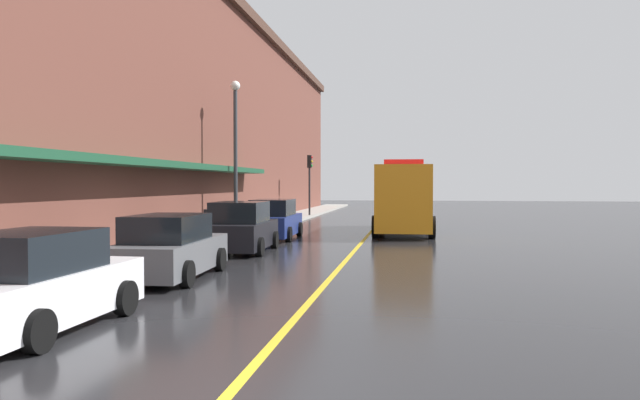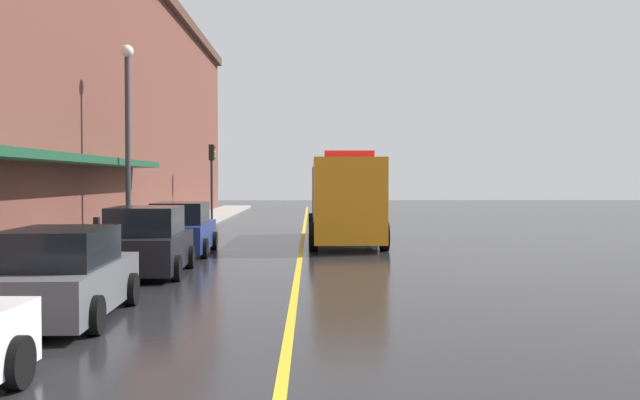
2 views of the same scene
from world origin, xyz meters
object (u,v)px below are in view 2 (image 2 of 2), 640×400
at_px(traffic_light_near, 212,167).
at_px(street_lamp_left, 128,124).
at_px(parked_car_3, 182,230).
at_px(parking_meter_1, 97,233).
at_px(parked_car_1, 63,277).
at_px(parked_car_2, 147,243).
at_px(utility_truck, 344,200).
at_px(parking_meter_0, 52,244).

bearing_deg(traffic_light_near, street_lamp_left, -92.33).
height_order(parked_car_3, parking_meter_1, parked_car_3).
bearing_deg(street_lamp_left, parking_meter_1, -84.03).
bearing_deg(parked_car_1, parked_car_3, -2.63).
bearing_deg(traffic_light_near, parked_car_3, -85.52).
distance_m(parking_meter_1, traffic_light_near, 22.10).
bearing_deg(street_lamp_left, parked_car_2, -71.81).
bearing_deg(parked_car_1, parked_car_2, -3.32).
distance_m(parked_car_2, parking_meter_1, 1.53).
relative_size(utility_truck, parking_meter_0, 7.14).
xyz_separation_m(parked_car_2, utility_truck, (5.56, 9.58, 0.83)).
relative_size(utility_truck, parking_meter_1, 7.14).
xyz_separation_m(parked_car_3, parking_meter_1, (-1.41, -4.75, 0.25)).
xyz_separation_m(parked_car_3, traffic_light_near, (-1.35, 17.25, 2.35)).
height_order(parking_meter_1, traffic_light_near, traffic_light_near).
height_order(parked_car_1, parking_meter_1, parked_car_1).
xyz_separation_m(street_lamp_left, traffic_light_near, (0.66, 16.26, -1.24)).
relative_size(parked_car_3, street_lamp_left, 0.67).
height_order(parked_car_1, parking_meter_0, parked_car_1).
height_order(parked_car_2, parked_car_3, parked_car_2).
xyz_separation_m(parked_car_2, parking_meter_0, (-1.44, -2.89, 0.23)).
bearing_deg(parking_meter_0, street_lamp_left, 93.78).
xyz_separation_m(parking_meter_0, parking_meter_1, (0.00, 3.35, 0.00)).
bearing_deg(parked_car_1, traffic_light_near, 0.39).
height_order(parked_car_1, street_lamp_left, street_lamp_left).
xyz_separation_m(parked_car_1, parked_car_3, (0.10, 11.26, 0.04)).
bearing_deg(parking_meter_1, utility_truck, 52.51).
bearing_deg(parked_car_3, parked_car_2, 178.67).
distance_m(utility_truck, street_lamp_left, 8.75).
bearing_deg(traffic_light_near, utility_truck, -61.71).
relative_size(parking_meter_1, street_lamp_left, 0.19).
bearing_deg(parking_meter_1, traffic_light_near, 89.84).
relative_size(parked_car_1, traffic_light_near, 1.05).
relative_size(parking_meter_0, street_lamp_left, 0.19).
relative_size(parked_car_1, street_lamp_left, 0.65).
bearing_deg(traffic_light_near, parked_car_2, -86.49).
distance_m(utility_truck, traffic_light_near, 14.70).
height_order(parked_car_1, parked_car_2, parked_car_2).
bearing_deg(traffic_light_near, parking_meter_1, -90.16).
relative_size(street_lamp_left, traffic_light_near, 1.61).
bearing_deg(utility_truck, traffic_light_near, -152.06).
bearing_deg(parked_car_1, utility_truck, -22.10).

